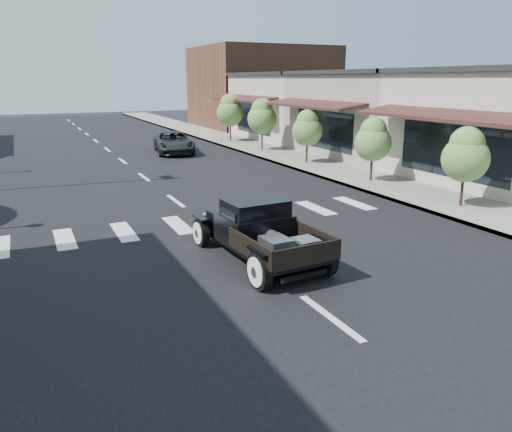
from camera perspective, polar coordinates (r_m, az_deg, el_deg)
name	(u,v)px	position (r m, az deg, el deg)	size (l,w,h in m)	color
ground	(260,265)	(11.81, 0.45, -5.64)	(120.00, 120.00, 0.00)	black
road	(130,167)	(25.74, -14.18, 5.45)	(14.00, 80.00, 0.02)	black
road_markings	(155,186)	(20.94, -11.46, 3.39)	(12.00, 60.00, 0.06)	silver
sidewalk_right	(281,155)	(28.56, 2.87, 6.97)	(3.00, 80.00, 0.15)	gray
storefront_mid	(398,115)	(30.35, 15.88, 11.04)	(10.00, 9.00, 4.50)	#A29688
storefront_far	(315,107)	(37.62, 6.76, 12.23)	(10.00, 9.00, 4.50)	#BAB19D
far_building_right	(262,88)	(46.59, 0.68, 14.46)	(11.00, 10.00, 7.00)	brown
small_tree_a	(464,168)	(17.79, 22.71, 5.06)	(1.52, 1.52, 2.53)	#58843C
small_tree_b	(372,150)	(21.27, 13.16, 7.31)	(1.50, 1.50, 2.50)	#58843C
small_tree_c	(307,137)	(25.56, 5.86, 8.96)	(1.52, 1.52, 2.54)	#58843C
small_tree_d	(262,125)	(30.12, 0.70, 10.35)	(1.74, 1.74, 2.91)	#58843C
small_tree_e	(230,118)	(34.66, -2.97, 11.10)	(1.83, 1.83, 3.04)	#58843C
hotrod_pickup	(259,231)	(11.85, 0.37, -1.71)	(2.03, 4.34, 1.51)	black
second_car	(174,143)	(30.00, -9.37, 8.24)	(2.07, 4.48, 1.24)	black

